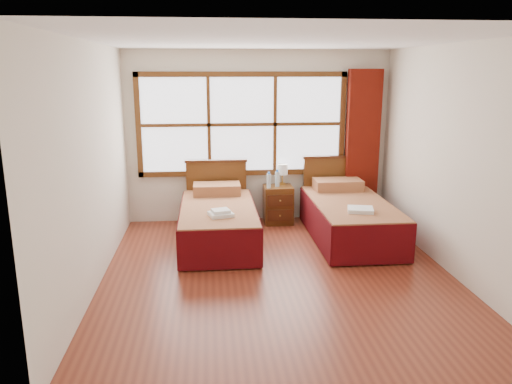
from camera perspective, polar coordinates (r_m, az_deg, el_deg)
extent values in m
plane|color=brown|center=(5.86, 2.49, -9.37)|extent=(4.50, 4.50, 0.00)
plane|color=white|center=(5.40, 2.79, 16.93)|extent=(4.50, 4.50, 0.00)
plane|color=silver|center=(7.69, 0.26, 6.29)|extent=(4.00, 0.00, 4.00)
plane|color=silver|center=(5.56, -18.24, 2.71)|extent=(0.00, 4.50, 4.50)
plane|color=silver|center=(6.09, 21.63, 3.34)|extent=(0.00, 4.50, 4.50)
cube|color=white|center=(7.61, -1.61, 7.73)|extent=(3.00, 0.02, 1.40)
cube|color=#573013|center=(7.71, -1.56, 2.23)|extent=(3.16, 0.06, 0.08)
cube|color=#573013|center=(7.55, -1.63, 13.31)|extent=(3.16, 0.06, 0.08)
cube|color=#573013|center=(7.64, -13.29, 7.39)|extent=(0.08, 0.06, 1.56)
cube|color=#573013|center=(7.85, 9.79, 7.72)|extent=(0.08, 0.06, 1.56)
cube|color=#573013|center=(7.57, -5.41, 7.64)|extent=(0.05, 0.05, 1.40)
cube|color=#573013|center=(7.64, 2.18, 7.75)|extent=(0.05, 0.05, 1.40)
cube|color=#573013|center=(7.59, -1.60, 7.71)|extent=(3.00, 0.05, 0.05)
cube|color=#65130A|center=(7.89, 12.05, 5.23)|extent=(0.50, 0.16, 2.30)
cube|color=#44200E|center=(6.81, -4.31, -4.73)|extent=(0.87, 1.75, 0.29)
cube|color=maroon|center=(6.74, -4.35, -2.63)|extent=(0.98, 1.94, 0.24)
cube|color=#56090D|center=(6.79, -8.48, -3.86)|extent=(0.03, 1.94, 0.48)
cube|color=#56090D|center=(6.80, -0.19, -3.67)|extent=(0.03, 1.94, 0.48)
cube|color=#56090D|center=(5.86, -4.11, -6.61)|extent=(0.98, 0.03, 0.48)
cube|color=maroon|center=(7.37, -4.50, 0.37)|extent=(0.68, 0.40, 0.15)
cube|color=#573013|center=(7.69, -4.53, 0.00)|extent=(0.91, 0.06, 0.95)
cube|color=#44200E|center=(7.59, -4.60, 3.55)|extent=(0.95, 0.08, 0.04)
cube|color=#44200E|center=(7.08, 10.66, -4.18)|extent=(0.90, 1.81, 0.29)
cube|color=maroon|center=(7.01, 10.76, -2.08)|extent=(1.01, 2.00, 0.25)
cube|color=#56090D|center=(6.92, 6.67, -3.38)|extent=(0.03, 2.00, 0.50)
cube|color=#56090D|center=(7.20, 14.58, -3.06)|extent=(0.03, 2.00, 0.50)
cube|color=#56090D|center=(6.14, 13.27, -5.91)|extent=(1.01, 0.03, 0.50)
cube|color=maroon|center=(7.63, 9.32, 0.86)|extent=(0.71, 0.41, 0.16)
cube|color=#573013|center=(7.93, 8.77, 0.42)|extent=(0.94, 0.06, 0.98)
cube|color=#44200E|center=(7.83, 8.91, 3.98)|extent=(0.98, 0.08, 0.04)
cube|color=#573013|center=(7.68, 2.54, -1.43)|extent=(0.43, 0.39, 0.58)
cube|color=#44200E|center=(7.51, 2.75, -2.69)|extent=(0.38, 0.02, 0.17)
cube|color=#44200E|center=(7.45, 2.77, -0.99)|extent=(0.38, 0.02, 0.17)
sphere|color=#B18A3C|center=(7.50, 2.77, -2.73)|extent=(0.03, 0.03, 0.03)
sphere|color=#B18A3C|center=(7.43, 2.79, -1.02)|extent=(0.03, 0.03, 0.03)
cube|color=white|center=(6.26, -4.05, -2.55)|extent=(0.34, 0.31, 0.04)
cube|color=white|center=(6.25, -4.05, -2.18)|extent=(0.25, 0.24, 0.04)
cube|color=white|center=(6.51, 11.85, -1.99)|extent=(0.37, 0.34, 0.05)
cylinder|color=gold|center=(7.75, 3.02, 0.98)|extent=(0.10, 0.10, 0.02)
cylinder|color=gold|center=(7.73, 3.03, 1.54)|extent=(0.02, 0.02, 0.14)
cylinder|color=silver|center=(7.70, 3.04, 2.62)|extent=(0.16, 0.16, 0.16)
cylinder|color=#BDE2F4|center=(7.46, 1.48, 1.27)|extent=(0.06, 0.06, 0.22)
cylinder|color=blue|center=(7.43, 1.48, 2.19)|extent=(0.03, 0.03, 0.03)
cylinder|color=#BDE2F4|center=(7.57, 2.45, 1.49)|extent=(0.07, 0.07, 0.23)
cylinder|color=blue|center=(7.54, 2.46, 2.45)|extent=(0.03, 0.03, 0.03)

